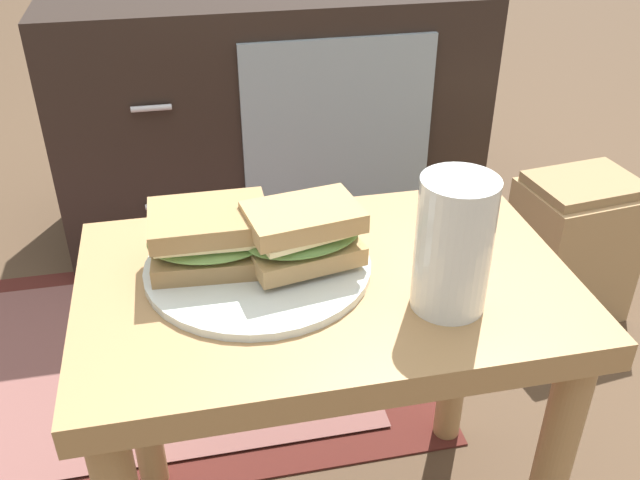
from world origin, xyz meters
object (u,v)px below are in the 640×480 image
(tv_cabinet, at_px, (269,112))
(paper_bag, at_px, (571,247))
(plate, at_px, (258,266))
(coaster, at_px, (458,221))
(sandwich_back, at_px, (303,234))
(beer_glass, at_px, (453,248))
(sandwich_front, at_px, (210,237))

(tv_cabinet, distance_m, paper_bag, 0.76)
(tv_cabinet, relative_size, plate, 3.69)
(coaster, bearing_deg, sandwich_back, -162.54)
(tv_cabinet, distance_m, beer_glass, 1.05)
(beer_glass, bearing_deg, paper_bag, 45.92)
(sandwich_back, distance_m, beer_glass, 0.17)
(plate, relative_size, coaster, 2.80)
(plate, xyz_separation_m, coaster, (0.27, 0.05, -0.00))
(coaster, bearing_deg, tv_cabinet, 98.31)
(sandwich_front, xyz_separation_m, coaster, (0.32, 0.04, -0.04))
(plate, height_order, coaster, plate)
(tv_cabinet, xyz_separation_m, paper_bag, (0.54, -0.52, -0.14))
(tv_cabinet, distance_m, sandwich_back, 0.96)
(paper_bag, bearing_deg, sandwich_front, -152.09)
(sandwich_back, relative_size, coaster, 1.59)
(sandwich_back, xyz_separation_m, beer_glass, (0.14, -0.09, 0.02))
(plate, xyz_separation_m, beer_glass, (0.19, -0.11, 0.07))
(sandwich_front, bearing_deg, plate, -14.81)
(sandwich_back, height_order, paper_bag, sandwich_back)
(tv_cabinet, xyz_separation_m, coaster, (0.13, -0.86, 0.17))
(coaster, relative_size, paper_bag, 0.30)
(sandwich_back, bearing_deg, paper_bag, 33.35)
(sandwich_front, xyz_separation_m, paper_bag, (0.73, 0.39, -0.35))
(tv_cabinet, relative_size, sandwich_front, 6.48)
(plate, distance_m, beer_glass, 0.23)
(sandwich_front, height_order, coaster, sandwich_front)
(plate, bearing_deg, sandwich_back, -14.81)
(sandwich_back, bearing_deg, beer_glass, -33.70)
(sandwich_front, relative_size, sandwich_back, 1.00)
(sandwich_front, bearing_deg, paper_bag, 27.91)
(coaster, bearing_deg, sandwich_front, -172.69)
(beer_glass, relative_size, paper_bag, 0.49)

